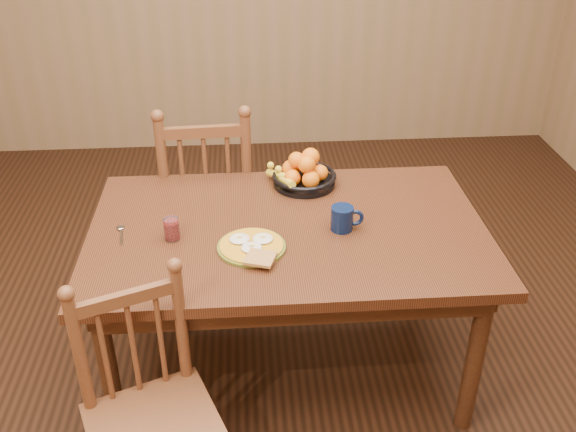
{
  "coord_description": "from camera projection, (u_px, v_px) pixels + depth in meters",
  "views": [
    {
      "loc": [
        -0.16,
        -2.2,
        2.11
      ],
      "look_at": [
        0.0,
        0.0,
        0.8
      ],
      "focal_mm": 40.0,
      "sensor_mm": 36.0,
      "label": 1
    }
  ],
  "objects": [
    {
      "name": "chair_far",
      "position": [
        208.0,
        201.0,
        3.27
      ],
      "size": [
        0.5,
        0.48,
        1.04
      ],
      "rotation": [
        0.0,
        0.0,
        3.2
      ],
      "color": "#502B18",
      "rests_on": "ground"
    },
    {
      "name": "room",
      "position": [
        288.0,
        84.0,
        2.29
      ],
      "size": [
        4.52,
        5.02,
        2.72
      ],
      "color": "black",
      "rests_on": "ground"
    },
    {
      "name": "breakfast_plate",
      "position": [
        252.0,
        246.0,
        2.45
      ],
      "size": [
        0.26,
        0.3,
        0.04
      ],
      "color": "#59601E",
      "rests_on": "dining_table"
    },
    {
      "name": "dining_table",
      "position": [
        288.0,
        244.0,
        2.64
      ],
      "size": [
        1.6,
        1.0,
        0.75
      ],
      "color": "black",
      "rests_on": "ground"
    },
    {
      "name": "chair_near",
      "position": [
        151.0,
        416.0,
        2.13
      ],
      "size": [
        0.53,
        0.52,
        0.92
      ],
      "rotation": [
        0.0,
        0.0,
        0.38
      ],
      "color": "#502B18",
      "rests_on": "ground"
    },
    {
      "name": "coffee_mug",
      "position": [
        343.0,
        218.0,
        2.55
      ],
      "size": [
        0.13,
        0.09,
        0.1
      ],
      "color": "black",
      "rests_on": "dining_table"
    },
    {
      "name": "fruit_bowl",
      "position": [
        303.0,
        174.0,
        2.88
      ],
      "size": [
        0.32,
        0.29,
        0.17
      ],
      "color": "black",
      "rests_on": "dining_table"
    },
    {
      "name": "spoon",
      "position": [
        121.0,
        230.0,
        2.56
      ],
      "size": [
        0.05,
        0.16,
        0.01
      ],
      "rotation": [
        0.0,
        0.0,
        0.16
      ],
      "color": "silver",
      "rests_on": "dining_table"
    },
    {
      "name": "juice_glass",
      "position": [
        172.0,
        230.0,
        2.49
      ],
      "size": [
        0.06,
        0.06,
        0.09
      ],
      "color": "silver",
      "rests_on": "dining_table"
    },
    {
      "name": "fork",
      "position": [
        269.0,
        249.0,
        2.45
      ],
      "size": [
        0.05,
        0.18,
        0.0
      ],
      "rotation": [
        0.0,
        0.0,
        0.23
      ],
      "color": "silver",
      "rests_on": "dining_table"
    }
  ]
}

